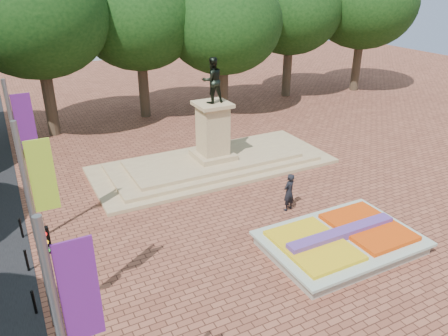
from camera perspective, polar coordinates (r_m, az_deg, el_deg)
name	(u,v)px	position (r m, az deg, el deg)	size (l,w,h in m)	color
ground	(292,231)	(19.88, 8.89, -8.19)	(90.00, 90.00, 0.00)	brown
flower_bed	(341,241)	(18.99, 15.07, -9.17)	(6.30, 4.30, 0.91)	gray
monument	(213,153)	(25.57, -1.44, 2.02)	(14.00, 6.00, 6.40)	tan
tree_row_back	(181,29)	(33.98, -5.63, 17.61)	(44.80, 8.80, 10.43)	#34281C
banner_poles	(40,227)	(13.74, -22.88, -7.08)	(0.88, 11.17, 7.00)	slate
bollard_row	(38,327)	(15.51, -23.09, -18.55)	(0.12, 13.12, 0.98)	black
pedestrian	(289,192)	(21.10, 8.47, -3.14)	(0.69, 0.46, 1.90)	black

